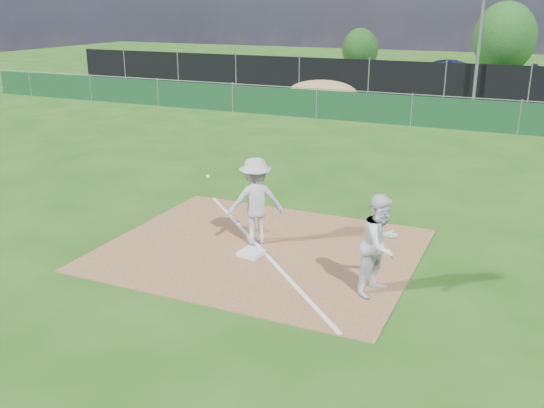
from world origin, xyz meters
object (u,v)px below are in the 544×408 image
(car_mid, at_px, (457,74))
(tree_left, at_px, (360,49))
(light_pole, at_px, (482,17))
(runner, at_px, (381,244))
(first_base, at_px, (251,253))
(play_at_first, at_px, (255,201))
(tree_mid, at_px, (505,38))
(car_left, at_px, (330,70))

(car_mid, xyz_separation_m, tree_left, (-7.53, 6.01, 0.78))
(light_pole, bearing_deg, runner, -87.19)
(light_pole, xyz_separation_m, first_base, (-1.54, -22.05, -3.94))
(light_pole, height_order, car_mid, light_pole)
(play_at_first, distance_m, tree_left, 33.02)
(tree_mid, bearing_deg, light_pole, -91.38)
(light_pole, xyz_separation_m, car_mid, (-1.56, 4.77, -3.23))
(car_left, bearing_deg, tree_left, 17.52)
(light_pole, bearing_deg, play_at_first, -94.67)
(runner, height_order, tree_mid, tree_mid)
(car_mid, xyz_separation_m, tree_mid, (1.86, 7.42, 1.71))
(runner, xyz_separation_m, car_left, (-10.39, 27.50, -0.19))
(play_at_first, distance_m, runner, 3.07)
(light_pole, relative_size, first_base, 18.91)
(car_left, bearing_deg, light_pole, -98.65)
(car_mid, bearing_deg, tree_mid, -25.39)
(play_at_first, xyz_separation_m, tree_left, (-7.34, 32.19, 0.64))
(first_base, xyz_separation_m, car_left, (-7.74, 27.01, 0.61))
(car_mid, relative_size, tree_left, 1.53)
(light_pole, height_order, tree_mid, light_pole)
(car_left, distance_m, tree_mid, 12.14)
(play_at_first, relative_size, car_mid, 0.40)
(runner, bearing_deg, car_mid, 24.33)
(tree_left, bearing_deg, car_mid, -38.60)
(play_at_first, height_order, runner, play_at_first)
(light_pole, height_order, car_left, light_pole)
(first_base, xyz_separation_m, tree_mid, (1.83, 34.24, 2.41))
(car_left, bearing_deg, tree_mid, -33.49)
(runner, bearing_deg, tree_left, 35.76)
(first_base, relative_size, tree_left, 0.14)
(runner, bearing_deg, first_base, 98.20)
(tree_left, bearing_deg, play_at_first, -77.15)
(light_pole, distance_m, first_base, 22.45)
(play_at_first, distance_m, tree_mid, 33.69)
(light_pole, distance_m, car_mid, 5.97)
(play_at_first, height_order, car_mid, play_at_first)
(car_mid, distance_m, tree_left, 9.66)
(light_pole, distance_m, car_left, 11.03)
(car_left, relative_size, car_mid, 0.86)
(first_base, relative_size, play_at_first, 0.23)
(light_pole, relative_size, car_mid, 1.74)
(light_pole, bearing_deg, car_mid, 108.12)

